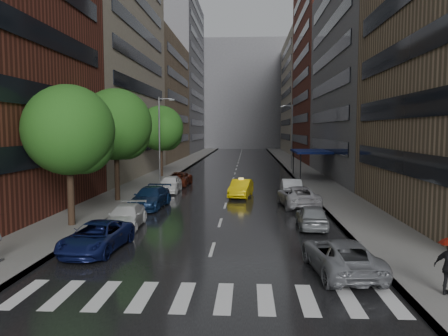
{
  "coord_description": "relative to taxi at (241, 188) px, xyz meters",
  "views": [
    {
      "loc": [
        1.68,
        -16.34,
        5.72
      ],
      "look_at": [
        0.0,
        14.25,
        3.0
      ],
      "focal_mm": 35.0,
      "sensor_mm": 36.0,
      "label": 1
    }
  ],
  "objects": [
    {
      "name": "street_lamp_right",
      "position": [
        6.61,
        24.69,
        4.15
      ],
      "size": [
        1.74,
        0.22,
        9.0
      ],
      "color": "gray",
      "rests_on": "sidewalk_right"
    },
    {
      "name": "ground",
      "position": [
        -1.11,
        -20.31,
        -0.74
      ],
      "size": [
        220.0,
        220.0,
        0.0
      ],
      "primitive_type": "plane",
      "color": "gray",
      "rests_on": "ground"
    },
    {
      "name": "street_lamp_left",
      "position": [
        -8.83,
        9.69,
        4.15
      ],
      "size": [
        1.74,
        0.22,
        9.0
      ],
      "color": "gray",
      "rests_on": "sidewalk_left"
    },
    {
      "name": "tree_far",
      "position": [
        -9.71,
        14.48,
        5.09
      ],
      "size": [
        5.34,
        5.34,
        8.51
      ],
      "color": "#382619",
      "rests_on": "ground"
    },
    {
      "name": "awning",
      "position": [
        7.87,
        14.69,
        2.39
      ],
      "size": [
        4.0,
        8.0,
        3.12
      ],
      "color": "navy",
      "rests_on": "sidewalk_right"
    },
    {
      "name": "sidewalk_right",
      "position": [
        7.89,
        29.69,
        -0.66
      ],
      "size": [
        4.0,
        140.0,
        0.15
      ],
      "primitive_type": "cube",
      "color": "gray",
      "rests_on": "ground"
    },
    {
      "name": "tree_near",
      "position": [
        -9.71,
        -12.05,
        4.93
      ],
      "size": [
        5.2,
        5.2,
        8.28
      ],
      "color": "#382619",
      "rests_on": "ground"
    },
    {
      "name": "buildings_left",
      "position": [
        -16.11,
        38.48,
        15.25
      ],
      "size": [
        8.0,
        108.0,
        38.0
      ],
      "color": "maroon",
      "rests_on": "ground"
    },
    {
      "name": "building_far",
      "position": [
        -1.11,
        97.69,
        15.26
      ],
      "size": [
        40.0,
        14.0,
        32.0
      ],
      "primitive_type": "cube",
      "color": "slate",
      "rests_on": "ground"
    },
    {
      "name": "crosswalk",
      "position": [
        -0.91,
        -22.31,
        -0.73
      ],
      "size": [
        13.15,
        2.8,
        0.01
      ],
      "color": "silver",
      "rests_on": "ground"
    },
    {
      "name": "sidewalk_left",
      "position": [
        -10.11,
        29.69,
        -0.66
      ],
      "size": [
        4.0,
        140.0,
        0.15
      ],
      "primitive_type": "cube",
      "color": "gray",
      "rests_on": "ground"
    },
    {
      "name": "parked_cars_right",
      "position": [
        4.29,
        -8.71,
        -0.01
      ],
      "size": [
        3.07,
        25.23,
        1.52
      ],
      "color": "slate",
      "rests_on": "ground"
    },
    {
      "name": "tree_mid",
      "position": [
        -9.71,
        -3.04,
        5.35
      ],
      "size": [
        5.58,
        5.58,
        8.89
      ],
      "color": "#382619",
      "rests_on": "ground"
    },
    {
      "name": "taxi",
      "position": [
        0.0,
        0.0,
        0.0
      ],
      "size": [
        2.21,
        4.67,
        1.48
      ],
      "primitive_type": "imported",
      "rotation": [
        0.0,
        0.0,
        -0.15
      ],
      "color": "#DEBC0B",
      "rests_on": "ground"
    },
    {
      "name": "parked_cars_left",
      "position": [
        -6.51,
        -4.94,
        -0.03
      ],
      "size": [
        2.64,
        28.97,
        1.54
      ],
      "color": "#0F1748",
      "rests_on": "ground"
    },
    {
      "name": "road",
      "position": [
        -1.11,
        29.69,
        -0.73
      ],
      "size": [
        14.0,
        140.0,
        0.01
      ],
      "primitive_type": "cube",
      "color": "black",
      "rests_on": "ground"
    },
    {
      "name": "buildings_right",
      "position": [
        13.89,
        36.39,
        14.29
      ],
      "size": [
        8.05,
        109.1,
        36.0
      ],
      "color": "#937A5B",
      "rests_on": "ground"
    }
  ]
}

